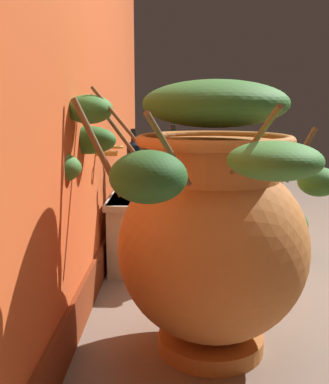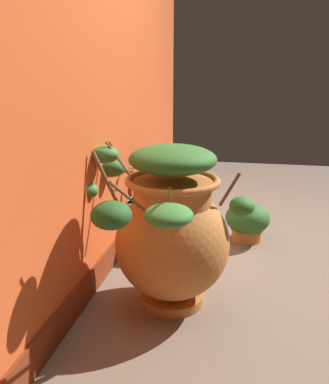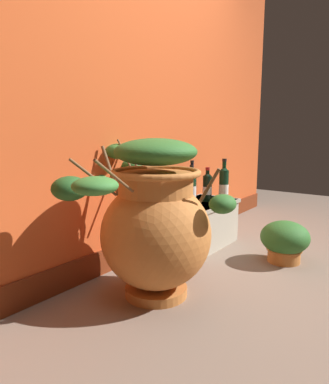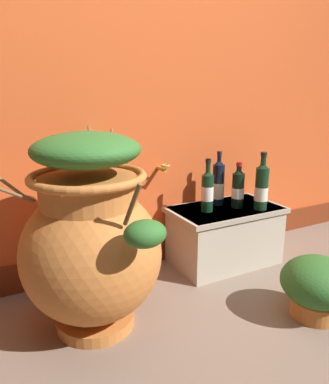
{
  "view_description": "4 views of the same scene",
  "coord_description": "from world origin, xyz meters",
  "px_view_note": "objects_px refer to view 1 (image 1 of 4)",
  "views": [
    {
      "loc": [
        -1.99,
        0.75,
        0.84
      ],
      "look_at": [
        -0.17,
        0.78,
        0.49
      ],
      "focal_mm": 42.44,
      "sensor_mm": 36.0,
      "label": 1
    },
    {
      "loc": [
        -2.4,
        0.28,
        1.22
      ],
      "look_at": [
        -0.03,
        0.76,
        0.51
      ],
      "focal_mm": 34.77,
      "sensor_mm": 36.0,
      "label": 2
    },
    {
      "loc": [
        -2.09,
        -0.58,
        0.96
      ],
      "look_at": [
        -0.12,
        0.86,
        0.53
      ],
      "focal_mm": 33.24,
      "sensor_mm": 36.0,
      "label": 3
    },
    {
      "loc": [
        -0.96,
        -0.91,
        1.08
      ],
      "look_at": [
        -0.12,
        0.69,
        0.59
      ],
      "focal_mm": 34.83,
      "sensor_mm": 36.0,
      "label": 4
    }
  ],
  "objects_px": {
    "wine_bottle_left": "(154,168)",
    "potted_shrub": "(275,229)",
    "terracotta_urn": "(210,223)",
    "wine_bottle_middle": "(148,172)",
    "wine_bottle_back": "(134,167)",
    "wine_bottle_right": "(173,162)"
  },
  "relations": [
    {
      "from": "potted_shrub",
      "to": "wine_bottle_middle",
      "type": "bearing_deg",
      "value": 104.76
    },
    {
      "from": "wine_bottle_back",
      "to": "wine_bottle_right",
      "type": "bearing_deg",
      "value": -50.58
    },
    {
      "from": "terracotta_urn",
      "to": "wine_bottle_left",
      "type": "height_order",
      "value": "terracotta_urn"
    },
    {
      "from": "terracotta_urn",
      "to": "wine_bottle_middle",
      "type": "height_order",
      "value": "terracotta_urn"
    },
    {
      "from": "wine_bottle_left",
      "to": "wine_bottle_right",
      "type": "bearing_deg",
      "value": -46.68
    },
    {
      "from": "terracotta_urn",
      "to": "wine_bottle_middle",
      "type": "distance_m",
      "value": 0.84
    },
    {
      "from": "terracotta_urn",
      "to": "wine_bottle_right",
      "type": "bearing_deg",
      "value": 6.42
    },
    {
      "from": "potted_shrub",
      "to": "wine_bottle_left",
      "type": "bearing_deg",
      "value": 87.34
    },
    {
      "from": "terracotta_urn",
      "to": "potted_shrub",
      "type": "relative_size",
      "value": 2.95
    },
    {
      "from": "wine_bottle_middle",
      "to": "wine_bottle_left",
      "type": "bearing_deg",
      "value": -5.82
    },
    {
      "from": "wine_bottle_right",
      "to": "wine_bottle_back",
      "type": "height_order",
      "value": "wine_bottle_right"
    },
    {
      "from": "terracotta_urn",
      "to": "potted_shrub",
      "type": "xyz_separation_m",
      "value": [
        0.99,
        -0.44,
        -0.29
      ]
    },
    {
      "from": "wine_bottle_right",
      "to": "wine_bottle_back",
      "type": "bearing_deg",
      "value": 129.42
    },
    {
      "from": "wine_bottle_left",
      "to": "potted_shrub",
      "type": "distance_m",
      "value": 0.75
    },
    {
      "from": "wine_bottle_back",
      "to": "potted_shrub",
      "type": "relative_size",
      "value": 0.96
    },
    {
      "from": "wine_bottle_right",
      "to": "wine_bottle_back",
      "type": "xyz_separation_m",
      "value": [
        -0.17,
        0.21,
        -0.01
      ]
    },
    {
      "from": "wine_bottle_left",
      "to": "wine_bottle_back",
      "type": "relative_size",
      "value": 0.83
    },
    {
      "from": "terracotta_urn",
      "to": "wine_bottle_middle",
      "type": "relative_size",
      "value": 3.29
    },
    {
      "from": "wine_bottle_middle",
      "to": "wine_bottle_right",
      "type": "xyz_separation_m",
      "value": [
        0.31,
        -0.12,
        0.01
      ]
    },
    {
      "from": "wine_bottle_left",
      "to": "potted_shrub",
      "type": "bearing_deg",
      "value": -92.66
    },
    {
      "from": "wine_bottle_back",
      "to": "potted_shrub",
      "type": "distance_m",
      "value": 0.85
    },
    {
      "from": "wine_bottle_left",
      "to": "wine_bottle_right",
      "type": "distance_m",
      "value": 0.14
    }
  ]
}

